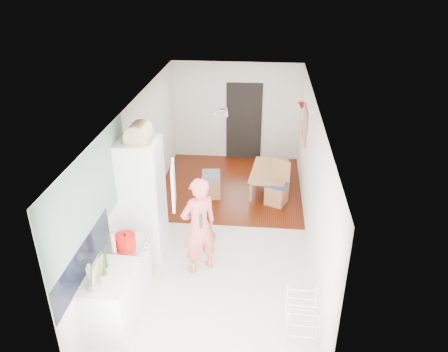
% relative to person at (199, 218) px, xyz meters
% --- Properties ---
extents(room_shell, '(3.20, 7.00, 2.50)m').
position_rel_person_xyz_m(room_shell, '(0.26, 1.16, 0.23)').
color(room_shell, white).
rests_on(room_shell, ground).
extents(floor, '(3.20, 7.00, 0.01)m').
position_rel_person_xyz_m(floor, '(0.26, 1.16, -1.02)').
color(floor, silver).
rests_on(floor, ground).
extents(wood_floor_overlay, '(3.20, 3.30, 0.01)m').
position_rel_person_xyz_m(wood_floor_overlay, '(0.26, 3.01, -1.01)').
color(wood_floor_overlay, '#5D1A09').
rests_on(wood_floor_overlay, room_shell).
extents(sage_wall_panel, '(0.02, 3.00, 1.30)m').
position_rel_person_xyz_m(sage_wall_panel, '(-1.33, -0.84, 0.83)').
color(sage_wall_panel, gray).
rests_on(sage_wall_panel, room_shell).
extents(tile_splashback, '(0.02, 1.90, 0.50)m').
position_rel_person_xyz_m(tile_splashback, '(-1.32, -1.39, 0.13)').
color(tile_splashback, black).
rests_on(tile_splashback, room_shell).
extents(doorway_recess, '(0.90, 0.04, 2.00)m').
position_rel_person_xyz_m(doorway_recess, '(0.46, 4.64, -0.02)').
color(doorway_recess, black).
rests_on(doorway_recess, room_shell).
extents(base_cabinet, '(0.60, 0.90, 0.86)m').
position_rel_person_xyz_m(base_cabinet, '(-1.04, -1.39, -0.59)').
color(base_cabinet, white).
rests_on(base_cabinet, room_shell).
extents(worktop, '(0.62, 0.92, 0.06)m').
position_rel_person_xyz_m(worktop, '(-1.04, -1.39, -0.13)').
color(worktop, '#EFE8CD').
rests_on(worktop, room_shell).
extents(range_cooker, '(0.60, 0.60, 0.88)m').
position_rel_person_xyz_m(range_cooker, '(-1.04, -0.64, -0.58)').
color(range_cooker, white).
rests_on(range_cooker, room_shell).
extents(cooker_top, '(0.60, 0.60, 0.04)m').
position_rel_person_xyz_m(cooker_top, '(-1.04, -0.64, -0.12)').
color(cooker_top, '#B9B9BB').
rests_on(cooker_top, room_shell).
extents(fridge_housing, '(0.66, 0.66, 2.15)m').
position_rel_person_xyz_m(fridge_housing, '(-1.01, 0.38, 0.06)').
color(fridge_housing, white).
rests_on(fridge_housing, room_shell).
extents(fridge_door, '(0.14, 0.56, 0.70)m').
position_rel_person_xyz_m(fridge_door, '(-0.40, 0.08, 0.53)').
color(fridge_door, white).
rests_on(fridge_door, room_shell).
extents(fridge_interior, '(0.02, 0.52, 0.66)m').
position_rel_person_xyz_m(fridge_interior, '(-0.70, 0.38, 0.53)').
color(fridge_interior, white).
rests_on(fridge_interior, room_shell).
extents(pinboard, '(0.03, 0.90, 0.70)m').
position_rel_person_xyz_m(pinboard, '(1.84, 3.06, 0.53)').
color(pinboard, '#B18151').
rests_on(pinboard, room_shell).
extents(pinboard_frame, '(0.00, 0.94, 0.74)m').
position_rel_person_xyz_m(pinboard_frame, '(1.83, 3.06, 0.53)').
color(pinboard_frame, '#A97D46').
rests_on(pinboard_frame, room_shell).
extents(wall_sconce, '(0.18, 0.18, 0.16)m').
position_rel_person_xyz_m(wall_sconce, '(1.80, 3.71, 0.73)').
color(wall_sconce, maroon).
rests_on(wall_sconce, room_shell).
extents(person, '(0.89, 0.83, 2.03)m').
position_rel_person_xyz_m(person, '(0.00, 0.00, 0.00)').
color(person, '#E6645F').
rests_on(person, floor).
extents(dining_table, '(0.78, 1.25, 0.42)m').
position_rel_person_xyz_m(dining_table, '(1.16, 2.92, -0.81)').
color(dining_table, '#A97D46').
rests_on(dining_table, floor).
extents(dining_chair, '(0.52, 0.52, 0.94)m').
position_rel_person_xyz_m(dining_chair, '(1.30, 2.32, -0.54)').
color(dining_chair, '#A97D46').
rests_on(dining_chair, floor).
extents(stool, '(0.38, 0.38, 0.45)m').
position_rel_person_xyz_m(stool, '(-0.09, 2.48, -0.79)').
color(stool, '#A97D46').
rests_on(stool, floor).
extents(grey_drape, '(0.42, 0.42, 0.17)m').
position_rel_person_xyz_m(grey_drape, '(-0.11, 2.43, -0.48)').
color(grey_drape, gray).
rests_on(grey_drape, stool).
extents(drying_rack, '(0.42, 0.38, 0.80)m').
position_rel_person_xyz_m(drying_rack, '(1.59, -1.43, -0.62)').
color(drying_rack, white).
rests_on(drying_rack, floor).
extents(bread_bin, '(0.43, 0.41, 0.22)m').
position_rel_person_xyz_m(bread_bin, '(-0.97, 0.36, 1.24)').
color(bread_bin, '#DDB97B').
rests_on(bread_bin, fridge_housing).
extents(red_casserole, '(0.35, 0.35, 0.18)m').
position_rel_person_xyz_m(red_casserole, '(-0.99, -0.70, -0.01)').
color(red_casserole, red).
rests_on(red_casserole, cooker_top).
extents(steel_pan, '(0.23, 0.23, 0.09)m').
position_rel_person_xyz_m(steel_pan, '(-1.11, -1.65, -0.05)').
color(steel_pan, '#B9B9BB').
rests_on(steel_pan, worktop).
extents(held_bottle, '(0.05, 0.05, 0.24)m').
position_rel_person_xyz_m(held_bottle, '(0.07, -0.20, 0.07)').
color(held_bottle, '#19411E').
rests_on(held_bottle, person).
extents(bottle_a, '(0.09, 0.09, 0.31)m').
position_rel_person_xyz_m(bottle_a, '(-1.09, -1.38, 0.06)').
color(bottle_a, '#19411E').
rests_on(bottle_a, worktop).
extents(bottle_b, '(0.06, 0.06, 0.25)m').
position_rel_person_xyz_m(bottle_b, '(-1.11, -1.23, 0.03)').
color(bottle_b, '#19411E').
rests_on(bottle_b, worktop).
extents(bottle_c, '(0.12, 0.12, 0.24)m').
position_rel_person_xyz_m(bottle_c, '(-1.19, -1.56, 0.02)').
color(bottle_c, beige).
rests_on(bottle_c, worktop).
extents(pepper_mill_front, '(0.08, 0.08, 0.24)m').
position_rel_person_xyz_m(pepper_mill_front, '(-1.12, -0.86, 0.03)').
color(pepper_mill_front, '#DDB97B').
rests_on(pepper_mill_front, worktop).
extents(pepper_mill_back, '(0.07, 0.07, 0.20)m').
position_rel_person_xyz_m(pepper_mill_back, '(-1.11, -0.86, 0.01)').
color(pepper_mill_back, '#DDB97B').
rests_on(pepper_mill_back, worktop).
extents(chopping_boards, '(0.06, 0.26, 0.35)m').
position_rel_person_xyz_m(chopping_boards, '(-1.09, -1.56, 0.08)').
color(chopping_boards, '#DDB97B').
rests_on(chopping_boards, worktop).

